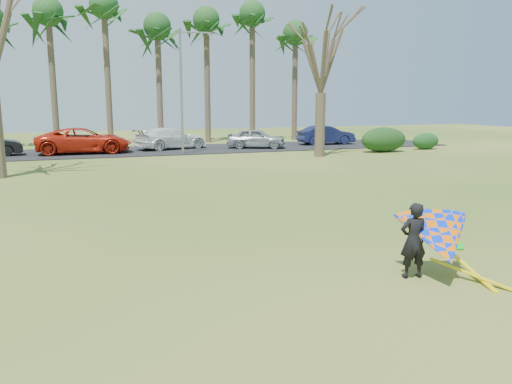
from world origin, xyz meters
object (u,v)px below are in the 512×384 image
object	(u,v)px
bare_tree_right	(322,50)
car_5	(326,135)
car_4	(256,138)
kite_flyer	(438,239)
car_3	(171,138)
streetlight	(184,86)
car_2	(84,141)

from	to	relation	value
bare_tree_right	car_5	world-z (taller)	bare_tree_right
car_4	kite_flyer	size ratio (longest dim) A/B	1.78
bare_tree_right	car_4	size ratio (longest dim) A/B	2.17
bare_tree_right	car_5	bearing A→B (deg)	59.68
bare_tree_right	car_4	bearing A→B (deg)	109.28
car_3	car_4	world-z (taller)	car_3
bare_tree_right	streetlight	xyz separation A→B (m)	(-7.84, 4.00, -2.10)
car_5	kite_flyer	distance (m)	30.35
streetlight	kite_flyer	world-z (taller)	streetlight
streetlight	kite_flyer	bearing A→B (deg)	-89.95
streetlight	car_2	distance (m)	7.64
car_3	car_5	distance (m)	12.31
car_5	kite_flyer	bearing A→B (deg)	160.28
car_5	car_4	bearing A→B (deg)	103.44
car_3	car_5	world-z (taller)	car_3
bare_tree_right	kite_flyer	world-z (taller)	bare_tree_right
car_5	car_3	bearing A→B (deg)	91.78
car_2	car_5	size ratio (longest dim) A/B	1.35
car_2	car_4	size ratio (longest dim) A/B	1.43
bare_tree_right	car_2	distance (m)	16.54
car_3	car_5	bearing A→B (deg)	-110.78
bare_tree_right	car_3	distance (m)	12.48
car_3	kite_flyer	world-z (taller)	kite_flyer
car_2	car_5	distance (m)	18.32
car_4	car_5	bearing A→B (deg)	-56.27
car_2	car_5	world-z (taller)	car_2
car_4	car_5	size ratio (longest dim) A/B	0.94
car_4	car_2	bearing A→B (deg)	111.84
car_2	streetlight	bearing A→B (deg)	-109.78
car_2	kite_flyer	size ratio (longest dim) A/B	2.54
bare_tree_right	car_4	distance (m)	8.65
car_3	car_4	size ratio (longest dim) A/B	1.24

